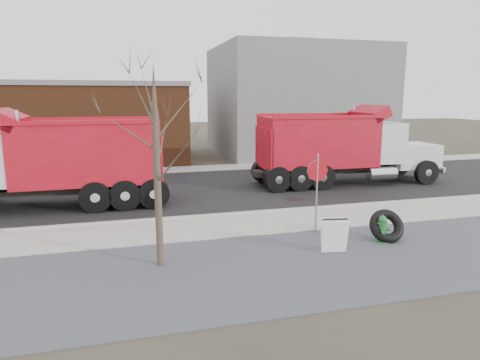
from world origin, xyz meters
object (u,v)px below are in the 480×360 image
object	(u,v)px
truck_tire	(387,226)
stop_sign	(317,179)
fire_hydrant	(382,230)
dump_truck_red_a	(341,145)
sandwich_board	(334,235)
dump_truck_red_b	(56,159)

from	to	relation	value
truck_tire	stop_sign	world-z (taller)	stop_sign
fire_hydrant	dump_truck_red_a	world-z (taller)	dump_truck_red_a
truck_tire	fire_hydrant	bearing A→B (deg)	-156.67
sandwich_board	dump_truck_red_a	xyz separation A→B (m)	(4.83, 8.74, 1.44)
dump_truck_red_a	fire_hydrant	bearing A→B (deg)	-108.51
fire_hydrant	truck_tire	distance (m)	0.24
fire_hydrant	dump_truck_red_a	xyz separation A→B (m)	(3.03, 8.33, 1.57)
truck_tire	dump_truck_red_a	bearing A→B (deg)	71.08
fire_hydrant	stop_sign	size ratio (longest dim) A/B	0.33
stop_sign	dump_truck_red_a	xyz separation A→B (m)	(4.54, 6.90, 0.18)
truck_tire	sandwich_board	distance (m)	2.07
fire_hydrant	sandwich_board	distance (m)	1.86
fire_hydrant	dump_truck_red_a	bearing A→B (deg)	89.56
fire_hydrant	sandwich_board	xyz separation A→B (m)	(-1.80, -0.41, 0.13)
truck_tire	dump_truck_red_b	world-z (taller)	dump_truck_red_b
truck_tire	sandwich_board	bearing A→B (deg)	-166.11
truck_tire	stop_sign	distance (m)	2.54
fire_hydrant	stop_sign	distance (m)	2.50
sandwich_board	dump_truck_red_b	size ratio (longest dim) A/B	0.11
dump_truck_red_a	dump_truck_red_b	bearing A→B (deg)	-172.42
sandwich_board	dump_truck_red_b	distance (m)	11.08
fire_hydrant	truck_tire	xyz separation A→B (m)	(0.21, 0.09, 0.09)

